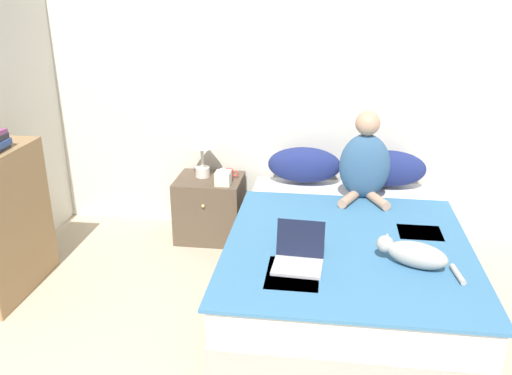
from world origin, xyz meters
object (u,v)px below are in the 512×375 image
at_px(table_lamp, 201,136).
at_px(laptop_open, 298,257).
at_px(pillow_far, 388,169).
at_px(bookshelf, 3,223).
at_px(pillow_near, 304,165).
at_px(cat_tabby, 414,254).
at_px(person_sitting, 365,163).
at_px(coffee_mug, 229,174).
at_px(nightstand, 210,208).
at_px(tissue_box, 223,178).
at_px(bed, 345,265).

bearing_deg(table_lamp, laptop_open, -56.87).
relative_size(pillow_far, bookshelf, 0.58).
distance_m(pillow_near, cat_tabby, 1.50).
distance_m(person_sitting, coffee_mug, 1.12).
distance_m(pillow_near, bookshelf, 2.28).
bearing_deg(person_sitting, laptop_open, -110.67).
relative_size(nightstand, tissue_box, 3.86).
height_order(laptop_open, table_lamp, table_lamp).
bearing_deg(bookshelf, nightstand, 40.18).
bearing_deg(bookshelf, laptop_open, -8.14).
distance_m(nightstand, table_lamp, 0.62).
bearing_deg(bookshelf, table_lamp, 42.64).
distance_m(person_sitting, nightstand, 1.36).
distance_m(nightstand, bookshelf, 1.60).
relative_size(bed, bookshelf, 2.05).
xyz_separation_m(cat_tabby, laptop_open, (-0.66, -0.07, -0.03)).
bearing_deg(table_lamp, cat_tabby, -39.59).
bearing_deg(coffee_mug, laptop_open, -63.97).
bearing_deg(coffee_mug, pillow_far, 2.50).
xyz_separation_m(table_lamp, bookshelf, (-1.15, -1.06, -0.37)).
relative_size(cat_tabby, coffee_mug, 3.81).
height_order(nightstand, table_lamp, table_lamp).
height_order(nightstand, tissue_box, tissue_box).
bearing_deg(cat_tabby, nightstand, -17.28).
height_order(person_sitting, cat_tabby, person_sitting).
xyz_separation_m(person_sitting, table_lamp, (-1.30, 0.23, 0.10)).
height_order(pillow_far, tissue_box, pillow_far).
xyz_separation_m(pillow_near, laptop_open, (0.04, -1.40, -0.10)).
xyz_separation_m(nightstand, coffee_mug, (0.16, 0.03, 0.30)).
bearing_deg(laptop_open, bed, 62.65).
bearing_deg(table_lamp, tissue_box, -38.59).
bearing_deg(person_sitting, pillow_far, 53.48).
bearing_deg(cat_tabby, tissue_box, -17.14).
bearing_deg(tissue_box, pillow_far, 9.34).
bearing_deg(nightstand, person_sitting, -8.85).
distance_m(table_lamp, bookshelf, 1.61).
xyz_separation_m(person_sitting, tissue_box, (-1.10, 0.07, -0.20)).
distance_m(person_sitting, laptop_open, 1.22).
height_order(nightstand, bookshelf, bookshelf).
distance_m(pillow_near, pillow_far, 0.67).
height_order(pillow_far, person_sitting, person_sitting).
relative_size(laptop_open, nightstand, 0.55).
distance_m(cat_tabby, bookshelf, 2.70).
height_order(person_sitting, nightstand, person_sitting).
relative_size(pillow_near, cat_tabby, 1.26).
height_order(table_lamp, bookshelf, table_lamp).
bearing_deg(coffee_mug, pillow_near, 5.21).
xyz_separation_m(cat_tabby, coffee_mug, (-1.32, 1.27, -0.02)).
height_order(person_sitting, bookshelf, person_sitting).
relative_size(laptop_open, coffee_mug, 2.41).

